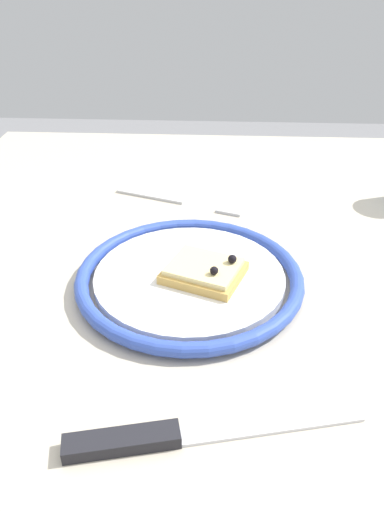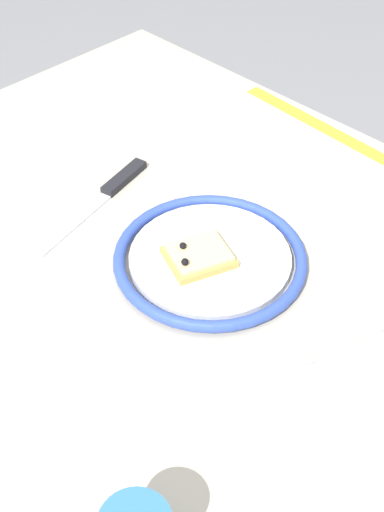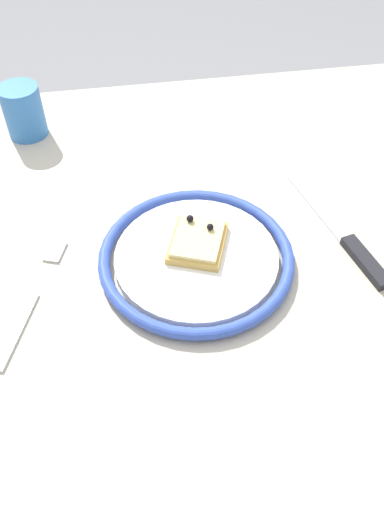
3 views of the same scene
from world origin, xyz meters
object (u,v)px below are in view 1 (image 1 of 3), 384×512
plate (192,278)px  knife (168,437)px  fork (181,201)px  pizza_slice_near (207,271)px  dining_table (214,365)px

plate → knife: plate is taller
knife → fork: (-0.42, -0.02, -0.00)m
plate → pizza_slice_near: 0.02m
dining_table → fork: size_ratio=5.62×
pizza_slice_near → fork: 0.22m
knife → pizza_slice_near: bearing=173.3°
pizza_slice_near → fork: (-0.21, -0.04, -0.02)m
pizza_slice_near → dining_table: bearing=22.1°
dining_table → pizza_slice_near: size_ratio=10.83×
dining_table → pizza_slice_near: (-0.03, -0.01, 0.12)m
plate → pizza_slice_near: (0.00, 0.02, 0.01)m
knife → fork: size_ratio=1.22×
plate → fork: bearing=-172.6°
dining_table → plate: plate is taller
dining_table → plate: (-0.03, -0.03, 0.10)m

